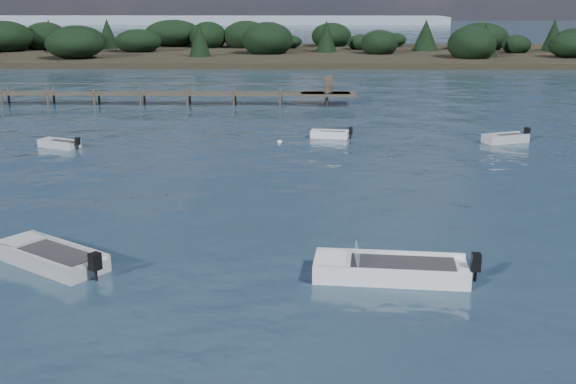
{
  "coord_description": "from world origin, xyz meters",
  "views": [
    {
      "loc": [
        1.3,
        -18.39,
        9.95
      ],
      "look_at": [
        0.8,
        14.0,
        1.0
      ],
      "focal_mm": 45.0,
      "sensor_mm": 36.0,
      "label": 1
    }
  ],
  "objects_px": {
    "tender_far_white": "(330,136)",
    "jetty": "(50,93)",
    "tender_far_grey_b": "(505,140)",
    "dinghy_mid_grey": "(50,260)",
    "tender_far_grey": "(60,145)",
    "dinghy_mid_white_a": "(390,272)"
  },
  "relations": [
    {
      "from": "tender_far_white",
      "to": "jetty",
      "type": "relative_size",
      "value": 0.05
    },
    {
      "from": "tender_far_grey_b",
      "to": "dinghy_mid_grey",
      "type": "bearing_deg",
      "value": -135.11
    },
    {
      "from": "tender_far_white",
      "to": "tender_far_grey",
      "type": "xyz_separation_m",
      "value": [
        -18.21,
        -3.65,
        -0.0
      ]
    },
    {
      "from": "tender_far_white",
      "to": "dinghy_mid_grey",
      "type": "distance_m",
      "value": 27.71
    },
    {
      "from": "tender_far_white",
      "to": "dinghy_mid_white_a",
      "type": "xyz_separation_m",
      "value": [
        1.12,
        -26.24,
        0.04
      ]
    },
    {
      "from": "dinghy_mid_white_a",
      "to": "dinghy_mid_grey",
      "type": "xyz_separation_m",
      "value": [
        -12.74,
        1.09,
        -0.0
      ]
    },
    {
      "from": "dinghy_mid_white_a",
      "to": "jetty",
      "type": "bearing_deg",
      "value": 122.15
    },
    {
      "from": "tender_far_grey_b",
      "to": "tender_far_grey",
      "type": "height_order",
      "value": "tender_far_grey_b"
    },
    {
      "from": "tender_far_grey_b",
      "to": "jetty",
      "type": "distance_m",
      "value": 41.11
    },
    {
      "from": "dinghy_mid_white_a",
      "to": "dinghy_mid_grey",
      "type": "relative_size",
      "value": 1.21
    },
    {
      "from": "tender_far_white",
      "to": "dinghy_mid_white_a",
      "type": "bearing_deg",
      "value": -87.56
    },
    {
      "from": "tender_far_grey_b",
      "to": "dinghy_mid_grey",
      "type": "height_order",
      "value": "dinghy_mid_grey"
    },
    {
      "from": "tender_far_grey",
      "to": "dinghy_mid_grey",
      "type": "relative_size",
      "value": 0.63
    },
    {
      "from": "tender_far_white",
      "to": "dinghy_mid_grey",
      "type": "relative_size",
      "value": 0.61
    },
    {
      "from": "tender_far_white",
      "to": "jetty",
      "type": "height_order",
      "value": "jetty"
    },
    {
      "from": "tender_far_grey",
      "to": "dinghy_mid_white_a",
      "type": "xyz_separation_m",
      "value": [
        19.33,
        -22.59,
        0.04
      ]
    },
    {
      "from": "tender_far_grey_b",
      "to": "dinghy_mid_grey",
      "type": "distance_m",
      "value": 33.44
    },
    {
      "from": "tender_far_white",
      "to": "tender_far_grey_b",
      "type": "xyz_separation_m",
      "value": [
        12.07,
        -1.56,
        0.02
      ]
    },
    {
      "from": "tender_far_grey_b",
      "to": "dinghy_mid_white_a",
      "type": "relative_size",
      "value": 0.58
    },
    {
      "from": "tender_far_white",
      "to": "tender_far_grey_b",
      "type": "relative_size",
      "value": 0.86
    },
    {
      "from": "dinghy_mid_grey",
      "to": "tender_far_white",
      "type": "bearing_deg",
      "value": 65.21
    },
    {
      "from": "dinghy_mid_white_a",
      "to": "jetty",
      "type": "height_order",
      "value": "jetty"
    }
  ]
}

